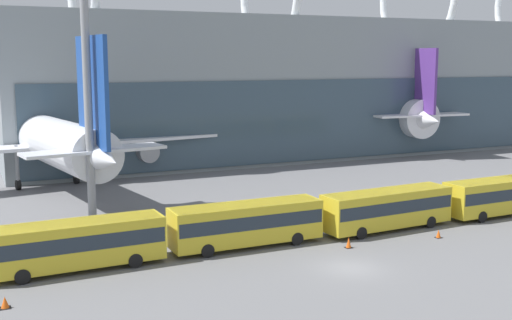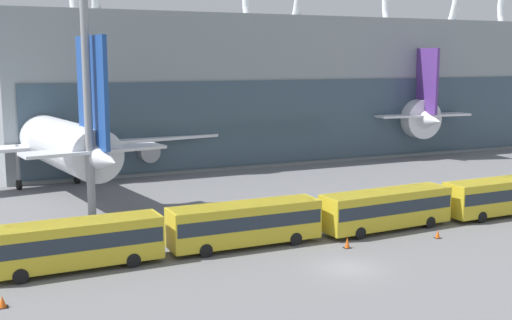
# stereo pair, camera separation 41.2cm
# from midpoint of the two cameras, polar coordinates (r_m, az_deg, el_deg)

# --- Properties ---
(ground_plane) EXTENTS (440.00, 440.00, 0.00)m
(ground_plane) POSITION_cam_midpoint_polar(r_m,az_deg,el_deg) (44.88, 8.50, -9.49)
(ground_plane) COLOR slate
(terminal_building) EXTENTS (153.15, 19.98, 33.36)m
(terminal_building) POSITION_cam_midpoint_polar(r_m,az_deg,el_deg) (117.02, 19.17, 6.67)
(terminal_building) COLOR gray
(terminal_building) RESTS_ON ground_plane
(airliner_at_gate_near) EXTENTS (42.03, 44.03, 16.18)m
(airliner_at_gate_near) POSITION_cam_midpoint_polar(r_m,az_deg,el_deg) (75.28, -18.11, 1.92)
(airliner_at_gate_near) COLOR silver
(airliner_at_gate_near) RESTS_ON ground_plane
(airliner_at_gate_far) EXTENTS (37.76, 37.69, 15.62)m
(airliner_at_gate_far) POSITION_cam_midpoint_polar(r_m,az_deg,el_deg) (106.91, 10.34, 4.26)
(airliner_at_gate_far) COLOR white
(airliner_at_gate_far) RESTS_ON ground_plane
(shuttle_bus_0) EXTENTS (11.89, 3.18, 3.33)m
(shuttle_bus_0) POSITION_cam_midpoint_polar(r_m,az_deg,el_deg) (45.18, -15.59, -7.01)
(shuttle_bus_0) COLOR gold
(shuttle_bus_0) RESTS_ON ground_plane
(shuttle_bus_1) EXTENTS (11.82, 2.92, 3.33)m
(shuttle_bus_1) POSITION_cam_midpoint_polar(r_m,az_deg,el_deg) (48.76, -0.74, -5.50)
(shuttle_bus_1) COLOR gold
(shuttle_bus_1) RESTS_ON ground_plane
(shuttle_bus_2) EXTENTS (11.96, 3.55, 3.33)m
(shuttle_bus_2) POSITION_cam_midpoint_polar(r_m,az_deg,el_deg) (54.58, 11.73, -4.12)
(shuttle_bus_2) COLOR gold
(shuttle_bus_2) RESTS_ON ground_plane
(shuttle_bus_3) EXTENTS (11.87, 3.13, 3.33)m
(shuttle_bus_3) POSITION_cam_midpoint_polar(r_m,az_deg,el_deg) (62.65, 21.20, -2.85)
(shuttle_bus_3) COLOR gold
(shuttle_bus_3) RESTS_ON ground_plane
(floodlight_mast) EXTENTS (2.61, 2.61, 26.09)m
(floodlight_mast) POSITION_cam_midpoint_polar(r_m,az_deg,el_deg) (57.91, -14.76, 10.52)
(floodlight_mast) COLOR gray
(floodlight_mast) RESTS_ON ground_plane
(traffic_cone_0) EXTENTS (0.50, 0.50, 0.68)m
(traffic_cone_0) POSITION_cam_midpoint_polar(r_m,az_deg,el_deg) (53.48, 16.06, -6.34)
(traffic_cone_0) COLOR black
(traffic_cone_0) RESTS_ON ground_plane
(traffic_cone_1) EXTENTS (0.53, 0.53, 0.82)m
(traffic_cone_1) POSITION_cam_midpoint_polar(r_m,az_deg,el_deg) (49.32, 8.35, -7.30)
(traffic_cone_1) COLOR black
(traffic_cone_1) RESTS_ON ground_plane
(traffic_cone_2) EXTENTS (0.62, 0.62, 0.70)m
(traffic_cone_2) POSITION_cam_midpoint_polar(r_m,az_deg,el_deg) (40.36, -21.35, -11.66)
(traffic_cone_2) COLOR black
(traffic_cone_2) RESTS_ON ground_plane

